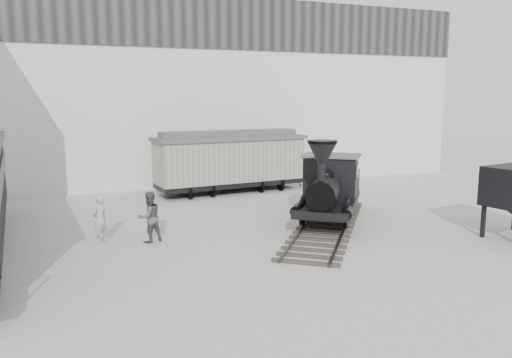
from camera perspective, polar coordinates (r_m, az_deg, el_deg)
name	(u,v)px	position (r m, az deg, el deg)	size (l,w,h in m)	color
ground	(313,252)	(17.25, 6.57, -8.33)	(90.00, 90.00, 0.00)	#9E9E9B
north_wall	(202,92)	(30.57, -6.17, 9.83)	(34.00, 2.51, 11.00)	silver
locomotive	(329,192)	(21.04, 8.39, -1.48)	(7.72, 9.47, 3.57)	#332C28
boxcar	(230,160)	(27.66, -2.98, 2.18)	(8.69, 3.59, 3.46)	black
visitor_a	(100,219)	(18.87, -17.41, -4.41)	(0.64, 0.42, 1.75)	#AFAEA2
visitor_b	(149,217)	(18.52, -12.10, -4.27)	(0.91, 0.71, 1.86)	#4A494B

